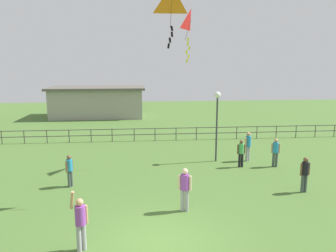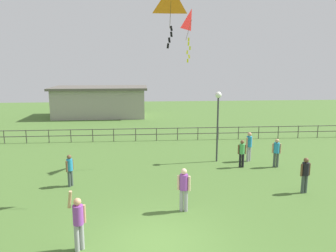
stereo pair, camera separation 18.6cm
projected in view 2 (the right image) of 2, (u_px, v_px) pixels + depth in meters
name	position (u px, v px, depth m)	size (l,w,h in m)	color
ground_plane	(158.00, 242.00, 10.33)	(80.00, 80.00, 0.00)	#476B2D
lamppost	(218.00, 111.00, 18.37)	(0.36, 0.36, 4.05)	#38383D
person_0	(184.00, 187.00, 12.32)	(0.49, 0.32, 1.70)	#99999E
person_1	(276.00, 151.00, 17.68)	(0.46, 0.29, 1.59)	#3F4C47
person_2	(249.00, 145.00, 18.75)	(0.45, 0.33, 1.71)	#99999E
person_3	(305.00, 173.00, 14.10)	(0.47, 0.30, 1.59)	#3F4C47
person_4	(70.00, 168.00, 14.89)	(0.28, 0.40, 1.50)	#3F4C47
person_5	(242.00, 152.00, 17.65)	(0.46, 0.28, 1.52)	black
person_6	(78.00, 220.00, 9.69)	(0.51, 0.39, 1.96)	#99999E
kite_0	(191.00, 21.00, 16.93)	(0.84, 1.18, 2.73)	red
kite_2	(171.00, 2.00, 12.10)	(0.98, 0.94, 2.21)	orange
waterfront_railing	(144.00, 132.00, 23.90)	(36.05, 0.06, 0.95)	#4C4742
pavilion_building	(100.00, 101.00, 35.09)	(10.02, 5.58, 3.20)	gray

